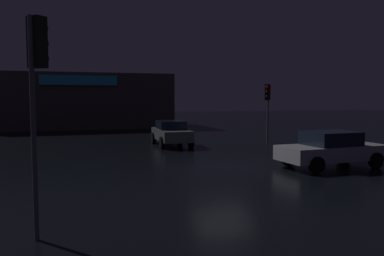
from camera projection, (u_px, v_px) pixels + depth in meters
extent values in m
plane|color=black|center=(223.00, 167.00, 16.38)|extent=(120.00, 120.00, 0.00)
cube|color=#4C4742|center=(78.00, 101.00, 38.18)|extent=(17.20, 8.48, 5.09)
cube|color=#33CCF2|center=(79.00, 80.00, 33.88)|extent=(6.48, 0.24, 0.85)
cylinder|color=#595B60|center=(268.00, 114.00, 25.10)|extent=(0.12, 0.12, 3.73)
cube|color=black|center=(268.00, 92.00, 24.85)|extent=(0.41, 0.40, 1.00)
sphere|color=red|center=(267.00, 87.00, 24.68)|extent=(0.20, 0.20, 0.20)
sphere|color=black|center=(267.00, 92.00, 24.70)|extent=(0.20, 0.20, 0.20)
sphere|color=black|center=(267.00, 97.00, 24.72)|extent=(0.20, 0.20, 0.20)
cylinder|color=#595B60|center=(34.00, 130.00, 7.86)|extent=(0.10, 0.10, 4.52)
cube|color=black|center=(37.00, 42.00, 7.86)|extent=(0.41, 0.41, 1.02)
sphere|color=red|center=(43.00, 28.00, 7.98)|extent=(0.20, 0.20, 0.20)
sphere|color=black|center=(44.00, 43.00, 8.01)|extent=(0.20, 0.20, 0.20)
sphere|color=black|center=(44.00, 59.00, 8.03)|extent=(0.20, 0.20, 0.20)
cube|color=slate|center=(171.00, 135.00, 23.68)|extent=(1.84, 4.02, 0.64)
cube|color=black|center=(171.00, 125.00, 23.79)|extent=(1.60, 1.88, 0.50)
cylinder|color=black|center=(191.00, 142.00, 22.69)|extent=(0.24, 0.70, 0.69)
cylinder|color=black|center=(162.00, 143.00, 22.22)|extent=(0.24, 0.70, 0.69)
cylinder|color=black|center=(180.00, 137.00, 25.20)|extent=(0.24, 0.70, 0.69)
cylinder|color=black|center=(153.00, 138.00, 24.72)|extent=(0.24, 0.70, 0.69)
cube|color=#B7B7BF|center=(331.00, 152.00, 16.41)|extent=(4.61, 2.09, 0.60)
cube|color=black|center=(331.00, 138.00, 16.34)|extent=(2.13, 1.77, 0.57)
cylinder|color=black|center=(344.00, 154.00, 17.83)|extent=(0.66, 0.26, 0.65)
cylinder|color=black|center=(376.00, 160.00, 16.12)|extent=(0.66, 0.26, 0.65)
cylinder|color=black|center=(288.00, 158.00, 16.75)|extent=(0.66, 0.26, 0.65)
cylinder|color=black|center=(317.00, 165.00, 15.04)|extent=(0.66, 0.26, 0.65)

